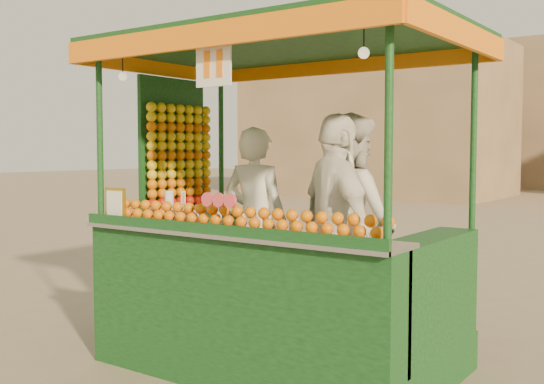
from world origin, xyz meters
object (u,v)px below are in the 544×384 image
Objects in this scene: vendor_middle at (352,220)px; vendor_right at (337,227)px; vendor_left at (255,221)px; juice_cart at (265,262)px.

vendor_middle is 1.01× the size of vendor_right.
vendor_middle is at bearing -179.68° from vendor_left.
vendor_right is at bearing 140.25° from vendor_middle.
vendor_left is at bearing 45.40° from vendor_middle.
vendor_left is at bearing 18.67° from vendor_right.
vendor_left is (-0.40, 0.40, 0.28)m from juice_cart.
juice_cart is at bearing 44.01° from vendor_right.
vendor_middle reaches higher than vendor_right.
juice_cart is 1.68× the size of vendor_middle.
juice_cart reaches higher than vendor_left.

